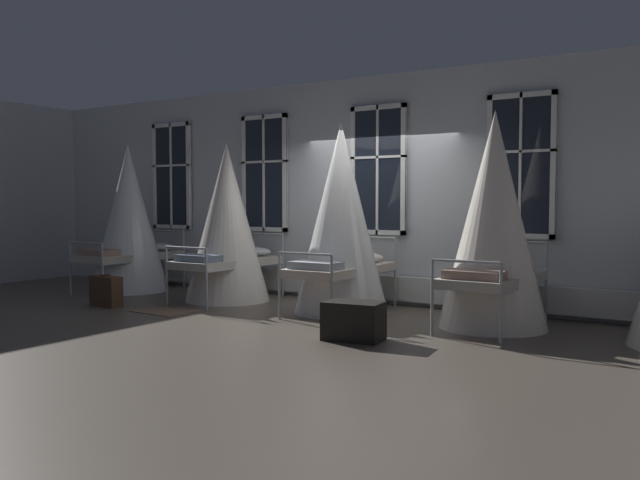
# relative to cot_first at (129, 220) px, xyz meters

# --- Properties ---
(ground) EXTENTS (26.65, 26.65, 0.00)m
(ground) POSITION_rel_cot_first_xyz_m (4.25, 0.07, -1.22)
(ground) COLOR brown
(back_wall_with_windows) EXTENTS (14.32, 0.10, 3.42)m
(back_wall_with_windows) POSITION_rel_cot_first_xyz_m (4.25, 1.14, 0.49)
(back_wall_with_windows) COLOR silver
(back_wall_with_windows) RESTS_ON ground
(window_bank) EXTENTS (9.45, 0.10, 2.90)m
(window_bank) POSITION_rel_cot_first_xyz_m (4.25, 1.02, -0.14)
(window_bank) COLOR black
(window_bank) RESTS_ON ground
(cot_first) EXTENTS (1.31, 1.84, 2.50)m
(cot_first) POSITION_rel_cot_first_xyz_m (0.00, 0.00, 0.00)
(cot_first) COLOR #9EA3A8
(cot_first) RESTS_ON ground
(cot_second) EXTENTS (1.31, 1.84, 2.43)m
(cot_second) POSITION_rel_cot_first_xyz_m (2.17, 0.03, -0.04)
(cot_second) COLOR #9EA3A8
(cot_second) RESTS_ON ground
(cot_third) EXTENTS (1.31, 1.84, 2.62)m
(cot_third) POSITION_rel_cot_first_xyz_m (4.24, -0.01, 0.06)
(cot_third) COLOR #9EA3A8
(cot_third) RESTS_ON ground
(cot_fourth) EXTENTS (1.31, 1.84, 2.63)m
(cot_fourth) POSITION_rel_cot_first_xyz_m (6.37, 0.01, 0.06)
(cot_fourth) COLOR #9EA3A8
(cot_fourth) RESTS_ON ground
(rug_second) EXTENTS (0.82, 0.58, 0.01)m
(rug_second) POSITION_rel_cot_first_xyz_m (2.12, -1.29, -1.21)
(rug_second) COLOR brown
(rug_second) RESTS_ON ground
(suitcase_dark) EXTENTS (0.58, 0.26, 0.47)m
(suitcase_dark) POSITION_rel_cot_first_xyz_m (1.05, -1.38, -1.00)
(suitcase_dark) COLOR #472D1E
(suitcase_dark) RESTS_ON ground
(travel_trunk) EXTENTS (0.69, 0.48, 0.43)m
(travel_trunk) POSITION_rel_cot_first_xyz_m (5.32, -1.55, -1.00)
(travel_trunk) COLOR black
(travel_trunk) RESTS_ON ground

